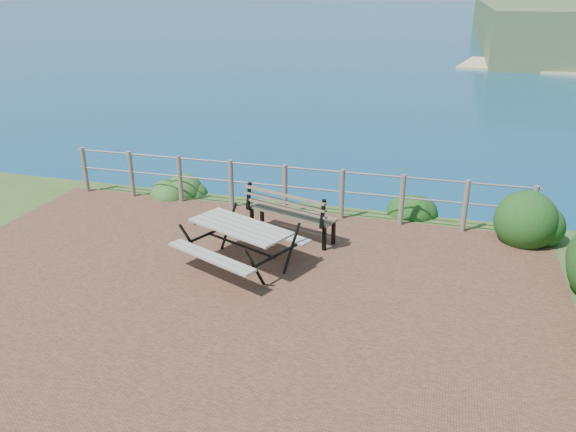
% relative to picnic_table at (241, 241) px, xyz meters
% --- Properties ---
extents(ground, '(10.00, 7.00, 0.12)m').
position_rel_picnic_table_xyz_m(ground, '(0.02, -0.88, -0.46)').
color(ground, brown).
rests_on(ground, ground).
extents(ocean, '(1200.00, 1200.00, 0.00)m').
position_rel_picnic_table_xyz_m(ocean, '(0.02, 199.12, -0.46)').
color(ocean, '#145B7C').
rests_on(ocean, ground).
extents(safety_railing, '(9.40, 0.10, 1.00)m').
position_rel_picnic_table_xyz_m(safety_railing, '(0.02, 2.47, 0.11)').
color(safety_railing, '#6B5B4C').
rests_on(safety_railing, ground).
extents(picnic_table, '(1.83, 1.37, 0.71)m').
position_rel_picnic_table_xyz_m(picnic_table, '(0.00, 0.00, 0.00)').
color(picnic_table, '#A59F94').
rests_on(picnic_table, ground).
extents(park_bench, '(1.74, 0.93, 0.96)m').
position_rel_picnic_table_xyz_m(park_bench, '(0.47, 1.35, 0.17)').
color(park_bench, brown).
rests_on(park_bench, ground).
extents(shrub_right_edge, '(1.09, 1.09, 1.56)m').
position_rel_picnic_table_xyz_m(shrub_right_edge, '(4.71, 2.35, -0.46)').
color(shrub_right_edge, '#154013').
rests_on(shrub_right_edge, ground).
extents(shrub_lip_west, '(0.85, 0.85, 0.62)m').
position_rel_picnic_table_xyz_m(shrub_lip_west, '(-2.53, 2.87, -0.46)').
color(shrub_lip_west, '#2B5821').
rests_on(shrub_lip_west, ground).
extents(shrub_lip_east, '(0.83, 0.83, 0.59)m').
position_rel_picnic_table_xyz_m(shrub_lip_east, '(2.38, 3.19, -0.46)').
color(shrub_lip_east, '#154013').
rests_on(shrub_lip_east, ground).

